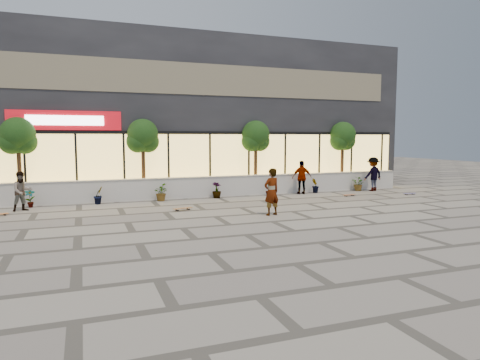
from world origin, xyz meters
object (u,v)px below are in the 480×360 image
object	(u,v)px
tree_west	(18,138)
tree_east	(343,138)
skater_center	(272,192)
skateboard_right_near	(349,195)
skater_right_near	(302,177)
skater_left	(22,191)
skateboard_right_far	(410,193)
skateboard_center	(183,208)
skater_right_far	(373,174)
tree_midwest	(143,138)
tree_mideast	(256,138)

from	to	relation	value
tree_west	tree_east	distance (m)	17.00
skater_center	skateboard_right_near	size ratio (longest dim) A/B	2.45
skater_right_near	skateboard_right_near	size ratio (longest dim) A/B	2.40
tree_west	skater_left	bearing A→B (deg)	-81.56
skater_left	skateboard_right_near	bearing A→B (deg)	-26.64
tree_west	skateboard_right_far	bearing A→B (deg)	-10.87
skater_right_near	skateboard_center	bearing A→B (deg)	35.46
skater_right_far	tree_midwest	bearing A→B (deg)	-17.37
skater_right_near	skater_right_far	bearing A→B (deg)	-168.24
tree_midwest	skateboard_right_near	world-z (taller)	tree_midwest
skater_center	skateboard_right_near	bearing A→B (deg)	-163.03
tree_midwest	skater_right_far	xyz separation A→B (m)	(12.52, -1.54, -2.03)
tree_east	skateboard_right_near	bearing A→B (deg)	-116.95
skater_center	skateboard_right_near	world-z (taller)	skater_center
tree_west	skateboard_right_far	xyz separation A→B (m)	(18.80, -3.61, -2.91)
skateboard_right_near	tree_mideast	bearing A→B (deg)	136.46
tree_west	skater_left	xyz separation A→B (m)	(0.32, -2.13, -2.17)
skateboard_right_near	skateboard_right_far	bearing A→B (deg)	-17.43
tree_east	skater_right_far	distance (m)	2.75
skater_left	skater_right_far	xyz separation A→B (m)	(17.71, 0.58, 0.14)
tree_midwest	tree_east	size ratio (longest dim) A/B	1.00
skateboard_right_near	skateboard_right_far	distance (m)	3.37
tree_mideast	skater_center	distance (m)	7.13
skater_center	skater_right_near	bearing A→B (deg)	-142.26
skateboard_right_far	tree_east	bearing A→B (deg)	118.04
skateboard_right_near	skater_right_far	bearing A→B (deg)	22.78
skater_center	skater_right_far	distance (m)	9.88
tree_mideast	skater_right_near	distance (m)	3.27
tree_mideast	skater_right_near	size ratio (longest dim) A/B	2.19
skater_right_far	skateboard_center	world-z (taller)	skater_right_far
tree_east	skater_right_near	xyz separation A→B (m)	(-3.41, -1.40, -2.09)
skater_center	skater_left	xyz separation A→B (m)	(-9.17, 4.39, -0.10)
skateboard_right_near	skater_left	bearing A→B (deg)	170.04
skateboard_center	skater_right_near	bearing A→B (deg)	6.35
skater_right_far	skater_center	bearing A→B (deg)	19.91
tree_west	tree_midwest	bearing A→B (deg)	0.00
tree_midwest	tree_mideast	bearing A→B (deg)	0.00
tree_mideast	skateboard_right_far	bearing A→B (deg)	-26.30
skater_right_near	tree_mideast	bearing A→B (deg)	-20.21
skater_center	skateboard_center	world-z (taller)	skater_center
tree_east	skateboard_center	bearing A→B (deg)	-158.01
tree_midwest	skateboard_right_near	size ratio (longest dim) A/B	5.26
tree_mideast	skateboard_center	world-z (taller)	tree_mideast
tree_mideast	skater_left	bearing A→B (deg)	-169.24
tree_midwest	skateboard_center	world-z (taller)	tree_midwest
skater_left	skater_right_far	bearing A→B (deg)	-21.53
skater_right_far	skater_right_near	bearing A→B (deg)	-12.20
skater_left	skateboard_center	size ratio (longest dim) A/B	1.88
tree_west	skateboard_right_near	world-z (taller)	tree_west
tree_midwest	skater_left	bearing A→B (deg)	-157.71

